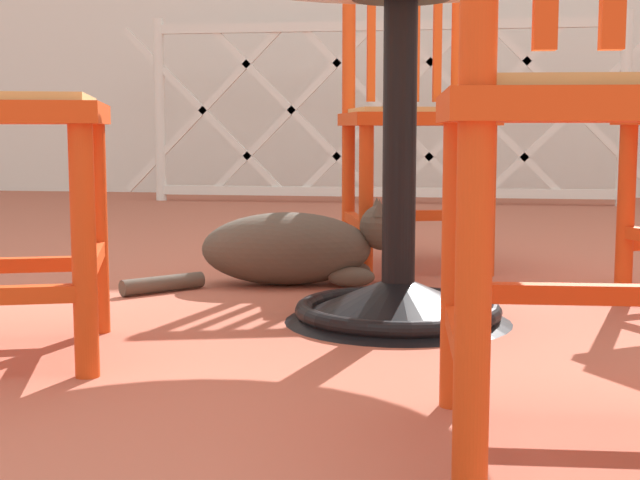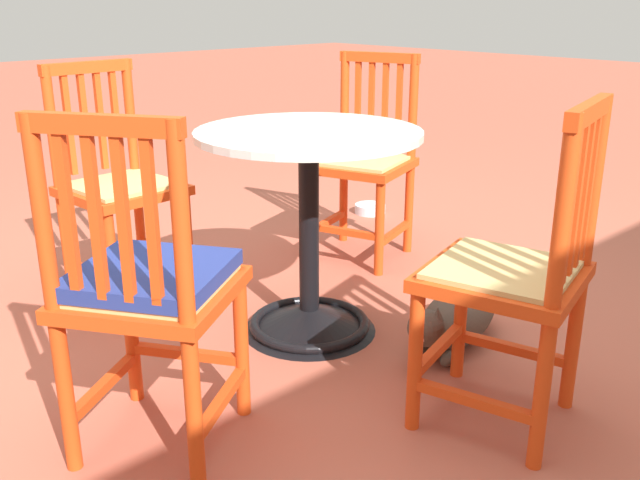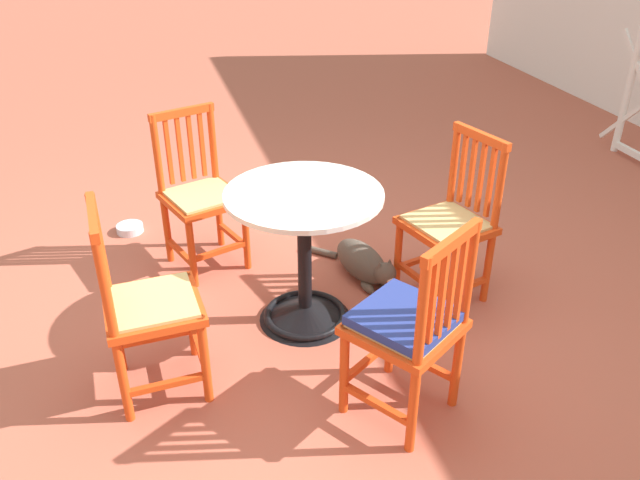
{
  "view_description": "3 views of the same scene",
  "coord_description": "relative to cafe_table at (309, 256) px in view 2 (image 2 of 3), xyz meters",
  "views": [
    {
      "loc": [
        0.03,
        -1.77,
        0.41
      ],
      "look_at": [
        -0.28,
        0.21,
        0.16
      ],
      "focal_mm": 51.96,
      "sensor_mm": 36.0,
      "label": 1
    },
    {
      "loc": [
        1.44,
        1.88,
        1.14
      ],
      "look_at": [
        -0.09,
        0.22,
        0.36
      ],
      "focal_mm": 39.54,
      "sensor_mm": 36.0,
      "label": 2
    },
    {
      "loc": [
        2.56,
        -0.53,
        2.02
      ],
      "look_at": [
        -0.28,
        0.29,
        0.36
      ],
      "focal_mm": 36.32,
      "sensor_mm": 36.0,
      "label": 3
    }
  ],
  "objects": [
    {
      "name": "tabby_cat",
      "position": [
        -0.28,
        0.42,
        -0.19
      ],
      "size": [
        0.69,
        0.4,
        0.23
      ],
      "color": "#4C4238",
      "rests_on": "ground_plane"
    },
    {
      "name": "orange_chair_by_planter",
      "position": [
        0.31,
        -0.77,
        0.15
      ],
      "size": [
        0.43,
        0.43,
        0.91
      ],
      "color": "#D64214",
      "rests_on": "ground_plane"
    },
    {
      "name": "orange_chair_tucked_in",
      "position": [
        0.75,
        0.23,
        0.16
      ],
      "size": [
        0.55,
        0.55,
        0.91
      ],
      "color": "#D64214",
      "rests_on": "ground_plane"
    },
    {
      "name": "cafe_table",
      "position": [
        0.0,
        0.0,
        0.0
      ],
      "size": [
        0.76,
        0.76,
        0.73
      ],
      "color": "black",
      "rests_on": "ground_plane"
    },
    {
      "name": "pet_water_bowl",
      "position": [
        -1.23,
        -0.85,
        -0.26
      ],
      "size": [
        0.17,
        0.17,
        0.05
      ],
      "primitive_type": "cylinder",
      "color": "silver",
      "rests_on": "ground_plane"
    },
    {
      "name": "orange_chair_at_corner",
      "position": [
        -0.72,
        -0.42,
        0.15
      ],
      "size": [
        0.51,
        0.51,
        0.91
      ],
      "color": "#D64214",
      "rests_on": "ground_plane"
    },
    {
      "name": "orange_chair_facing_out",
      "position": [
        -0.02,
        0.8,
        0.15
      ],
      "size": [
        0.49,
        0.49,
        0.91
      ],
      "color": "#D64214",
      "rests_on": "ground_plane"
    },
    {
      "name": "ground_plane",
      "position": [
        0.1,
        -0.16,
        -0.28
      ],
      "size": [
        24.0,
        24.0,
        0.0
      ],
      "primitive_type": "plane",
      "color": "#AD5642"
    }
  ]
}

